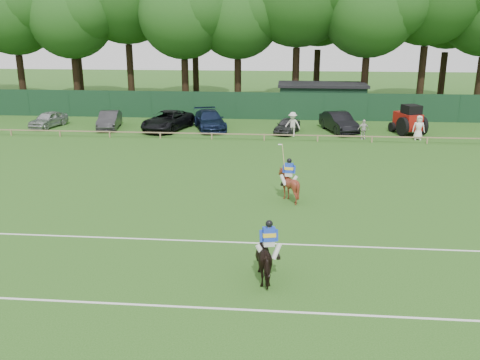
# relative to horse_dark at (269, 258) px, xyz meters

# --- Properties ---
(ground) EXTENTS (160.00, 160.00, 0.00)m
(ground) POSITION_rel_horse_dark_xyz_m (-2.09, 3.96, -0.79)
(ground) COLOR #1E4C14
(ground) RESTS_ON ground
(horse_dark) EXTENTS (1.24, 2.02, 1.59)m
(horse_dark) POSITION_rel_horse_dark_xyz_m (0.00, 0.00, 0.00)
(horse_dark) COLOR black
(horse_dark) RESTS_ON ground
(horse_chestnut) EXTENTS (1.47, 1.60, 1.57)m
(horse_chestnut) POSITION_rel_horse_dark_xyz_m (0.69, 8.36, -0.01)
(horse_chestnut) COLOR maroon
(horse_chestnut) RESTS_ON ground
(sedan_silver) EXTENTS (2.39, 4.17, 1.34)m
(sedan_silver) POSITION_rel_horse_dark_xyz_m (-19.69, 25.61, -0.13)
(sedan_silver) COLOR #AFB1B4
(sedan_silver) RESTS_ON ground
(sedan_grey) EXTENTS (2.25, 4.57, 1.44)m
(sedan_grey) POSITION_rel_horse_dark_xyz_m (-14.30, 25.50, -0.07)
(sedan_grey) COLOR #2F2F31
(sedan_grey) RESTS_ON ground
(suv_black) EXTENTS (3.99, 6.11, 1.56)m
(suv_black) POSITION_rel_horse_dark_xyz_m (-9.27, 25.30, -0.01)
(suv_black) COLOR black
(suv_black) RESTS_ON ground
(sedan_navy) EXTENTS (3.73, 5.77, 1.55)m
(sedan_navy) POSITION_rel_horse_dark_xyz_m (-5.83, 25.87, -0.02)
(sedan_navy) COLOR #121D39
(sedan_navy) RESTS_ON ground
(hatch_grey) EXTENTS (2.43, 3.86, 1.23)m
(hatch_grey) POSITION_rel_horse_dark_xyz_m (0.62, 24.86, -0.18)
(hatch_grey) COLOR #333336
(hatch_grey) RESTS_ON ground
(estate_black) EXTENTS (3.02, 5.12, 1.59)m
(estate_black) POSITION_rel_horse_dark_xyz_m (4.81, 25.78, 0.00)
(estate_black) COLOR black
(estate_black) RESTS_ON ground
(spectator_left) EXTENTS (1.38, 1.04, 1.90)m
(spectator_left) POSITION_rel_horse_dark_xyz_m (1.04, 23.69, 0.16)
(spectator_left) COLOR silver
(spectator_left) RESTS_ON ground
(spectator_mid) EXTENTS (0.95, 0.56, 1.51)m
(spectator_mid) POSITION_rel_horse_dark_xyz_m (6.41, 23.11, -0.04)
(spectator_mid) COLOR beige
(spectator_mid) RESTS_ON ground
(spectator_right) EXTENTS (0.96, 0.68, 1.85)m
(spectator_right) POSITION_rel_horse_dark_xyz_m (10.54, 23.26, 0.13)
(spectator_right) COLOR white
(spectator_right) RESTS_ON ground
(rider_dark) EXTENTS (0.93, 0.47, 1.41)m
(rider_dark) POSITION_rel_horse_dark_xyz_m (0.00, -0.01, 0.72)
(rider_dark) COLOR silver
(rider_dark) RESTS_ON ground
(rider_chestnut) EXTENTS (0.93, 0.65, 2.05)m
(rider_chestnut) POSITION_rel_horse_dark_xyz_m (0.69, 8.35, 0.71)
(rider_chestnut) COLOR silver
(rider_chestnut) RESTS_ON ground
(pitch_lines) EXTENTS (60.00, 5.10, 0.01)m
(pitch_lines) POSITION_rel_horse_dark_xyz_m (-2.09, 0.46, -0.79)
(pitch_lines) COLOR silver
(pitch_lines) RESTS_ON ground
(pitch_rail) EXTENTS (62.10, 0.10, 0.50)m
(pitch_rail) POSITION_rel_horse_dark_xyz_m (-2.09, 21.96, -0.35)
(pitch_rail) COLOR #997F5B
(pitch_rail) RESTS_ON ground
(perimeter_fence) EXTENTS (92.08, 0.08, 2.50)m
(perimeter_fence) POSITION_rel_horse_dark_xyz_m (-2.09, 30.96, 0.46)
(perimeter_fence) COLOR #14351E
(perimeter_fence) RESTS_ON ground
(utility_shed) EXTENTS (8.40, 4.40, 3.04)m
(utility_shed) POSITION_rel_horse_dark_xyz_m (3.91, 33.96, 0.74)
(utility_shed) COLOR #14331E
(utility_shed) RESTS_ON ground
(tree_row) EXTENTS (96.00, 12.00, 21.00)m
(tree_row) POSITION_rel_horse_dark_xyz_m (-0.09, 38.96, -0.79)
(tree_row) COLOR #26561C
(tree_row) RESTS_ON ground
(tractor) EXTENTS (2.70, 3.28, 2.37)m
(tractor) POSITION_rel_horse_dark_xyz_m (10.25, 25.32, 0.33)
(tractor) COLOR #9D150E
(tractor) RESTS_ON ground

